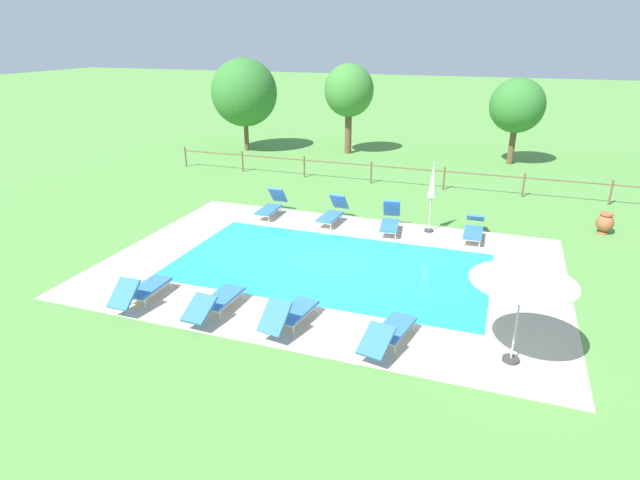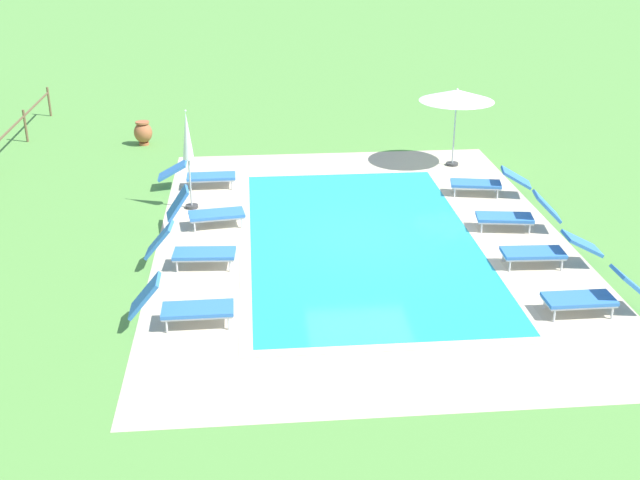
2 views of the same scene
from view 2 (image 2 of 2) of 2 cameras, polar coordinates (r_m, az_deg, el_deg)
name	(u,v)px [view 2 (image 2 of 2)]	position (r m, az deg, el deg)	size (l,w,h in m)	color
ground_plane	(362,239)	(18.09, 3.06, 0.06)	(160.00, 160.00, 0.00)	#599342
pool_deck_paving	(362,239)	(18.09, 3.06, 0.07)	(13.58, 9.32, 0.01)	beige
swimming_pool_water	(362,239)	(18.09, 3.06, 0.07)	(9.38, 5.11, 0.01)	#23A8C1
pool_coping_rim	(362,239)	(18.08, 3.06, 0.08)	(9.86, 5.59, 0.01)	beige
sun_lounger_north_near_steps	(182,306)	(14.50, -9.94, -4.73)	(0.62, 1.87, 0.98)	#3370BC
sun_lounger_north_mid	(547,251)	(17.29, 16.15, -0.74)	(0.69, 2.09, 0.72)	#3370BC
sun_lounger_north_far	(200,175)	(21.52, -8.69, 4.67)	(0.62, 2.06, 0.74)	#3370BC
sun_lounger_north_end	(487,182)	(21.17, 12.04, 4.11)	(0.99, 2.13, 0.75)	#3370BC
sun_lounger_south_near_corner	(191,250)	(16.75, -9.31, -0.72)	(0.72, 1.91, 0.98)	#3370BC
sun_lounger_south_mid	(517,215)	(19.01, 14.07, 1.79)	(0.88, 1.99, 0.93)	#3370BC
sun_lounger_south_far	(205,211)	(18.79, -8.30, 2.06)	(0.85, 1.88, 1.02)	#3370BC
sun_lounger_south_end	(594,295)	(15.56, 19.26, -3.80)	(0.61, 1.97, 0.88)	#3370BC
patio_umbrella_open_foreground	(457,96)	(23.06, 9.89, 10.25)	(2.15, 2.15, 2.28)	#383838
patio_umbrella_closed_row_west	(188,143)	(19.66, -9.58, 6.97)	(0.32, 0.32, 2.53)	#383838
terracotta_urn_near_fence	(143,132)	(25.82, -12.70, 7.61)	(0.57, 0.57, 0.76)	#A85B38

